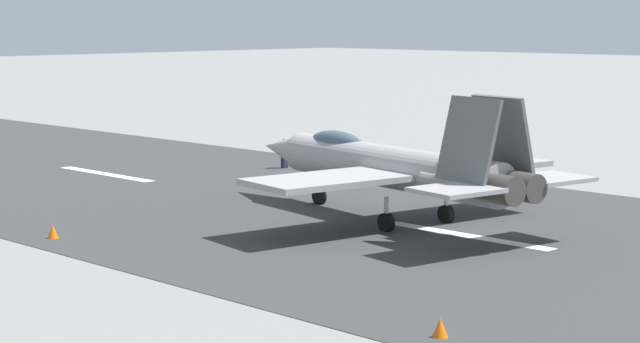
{
  "coord_description": "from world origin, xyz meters",
  "views": [
    {
      "loc": [
        -25.44,
        33.92,
        8.4
      ],
      "look_at": [
        5.53,
        2.24,
        2.2
      ],
      "focal_mm": 61.23,
      "sensor_mm": 36.0,
      "label": 1
    }
  ],
  "objects_px": {
    "crew_person": "(284,153)",
    "marker_cone_mid": "(53,232)",
    "fighter_jet": "(390,165)",
    "marker_cone_near": "(440,328)"
  },
  "relations": [
    {
      "from": "crew_person",
      "to": "marker_cone_mid",
      "type": "height_order",
      "value": "crew_person"
    },
    {
      "from": "fighter_jet",
      "to": "marker_cone_near",
      "type": "bearing_deg",
      "value": 135.27
    },
    {
      "from": "crew_person",
      "to": "marker_cone_near",
      "type": "distance_m",
      "value": 33.65
    },
    {
      "from": "fighter_jet",
      "to": "crew_person",
      "type": "height_order",
      "value": "fighter_jet"
    },
    {
      "from": "marker_cone_mid",
      "to": "crew_person",
      "type": "bearing_deg",
      "value": -68.17
    },
    {
      "from": "crew_person",
      "to": "marker_cone_mid",
      "type": "relative_size",
      "value": 3.16
    },
    {
      "from": "marker_cone_mid",
      "to": "marker_cone_near",
      "type": "bearing_deg",
      "value": 180.0
    },
    {
      "from": "marker_cone_near",
      "to": "marker_cone_mid",
      "type": "relative_size",
      "value": 1.0
    },
    {
      "from": "crew_person",
      "to": "marker_cone_mid",
      "type": "distance_m",
      "value": 21.69
    },
    {
      "from": "fighter_jet",
      "to": "marker_cone_near",
      "type": "relative_size",
      "value": 32.71
    }
  ]
}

